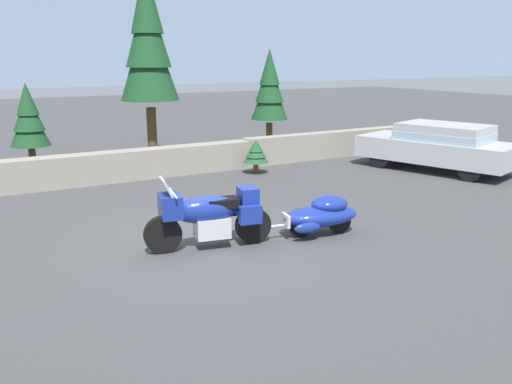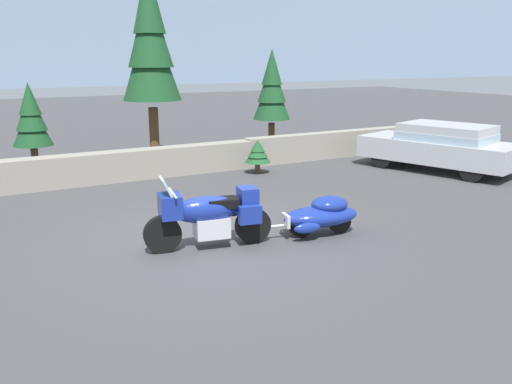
# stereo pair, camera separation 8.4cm
# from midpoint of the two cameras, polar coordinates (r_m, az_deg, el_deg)

# --- Properties ---
(ground_plane) EXTENTS (80.00, 80.00, 0.00)m
(ground_plane) POSITION_cam_midpoint_polar(r_m,az_deg,el_deg) (10.16, -5.81, -5.04)
(ground_plane) COLOR #424244
(stone_guard_wall) EXTENTS (24.00, 0.61, 0.90)m
(stone_guard_wall) POSITION_cam_midpoint_polar(r_m,az_deg,el_deg) (15.13, -17.06, 2.47)
(stone_guard_wall) COLOR gray
(stone_guard_wall) RESTS_ON ground
(touring_motorcycle) EXTENTS (2.30, 1.00, 1.33)m
(touring_motorcycle) POSITION_cam_midpoint_polar(r_m,az_deg,el_deg) (9.56, -5.29, -2.35)
(touring_motorcycle) COLOR black
(touring_motorcycle) RESTS_ON ground
(car_shaped_trailer) EXTENTS (2.23, 0.98, 0.76)m
(car_shaped_trailer) POSITION_cam_midpoint_polar(r_m,az_deg,el_deg) (10.33, 6.66, -2.35)
(car_shaped_trailer) COLOR black
(car_shaped_trailer) RESTS_ON ground
(sedan_at_right_edge) EXTENTS (3.07, 4.84, 1.41)m
(sedan_at_right_edge) POSITION_cam_midpoint_polar(r_m,az_deg,el_deg) (16.99, 18.58, 4.73)
(sedan_at_right_edge) COLOR black
(sedan_at_right_edge) RESTS_ON ground
(pine_tree_tall) EXTENTS (1.82, 1.82, 6.11)m
(pine_tree_tall) POSITION_cam_midpoint_polar(r_m,az_deg,el_deg) (17.56, -11.51, 15.46)
(pine_tree_tall) COLOR brown
(pine_tree_tall) RESTS_ON ground
(pine_tree_secondary) EXTENTS (1.10, 1.10, 2.64)m
(pine_tree_secondary) POSITION_cam_midpoint_polar(r_m,az_deg,el_deg) (16.60, -23.05, 7.21)
(pine_tree_secondary) COLOR brown
(pine_tree_secondary) RESTS_ON ground
(pine_tree_far_right) EXTENTS (1.30, 1.30, 3.61)m
(pine_tree_far_right) POSITION_cam_midpoint_polar(r_m,az_deg,el_deg) (19.22, 1.31, 10.92)
(pine_tree_far_right) COLOR brown
(pine_tree_far_right) RESTS_ON ground
(pine_sapling_near) EXTENTS (0.76, 0.76, 0.98)m
(pine_sapling_near) POSITION_cam_midpoint_polar(r_m,az_deg,el_deg) (15.78, -0.16, 4.21)
(pine_sapling_near) COLOR brown
(pine_sapling_near) RESTS_ON ground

